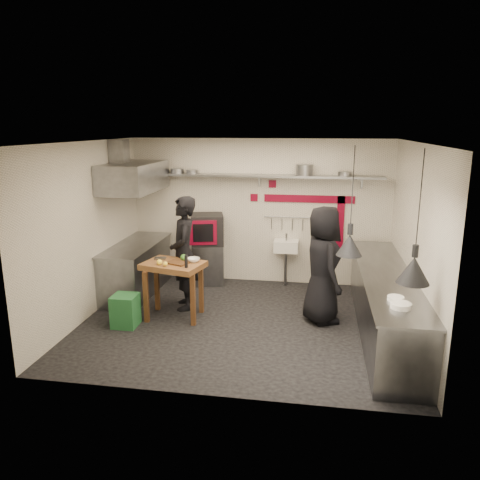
% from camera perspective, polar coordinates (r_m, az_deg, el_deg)
% --- Properties ---
extents(floor, '(5.00, 5.00, 0.00)m').
position_cam_1_polar(floor, '(7.52, 0.27, -10.01)').
color(floor, black).
rests_on(floor, ground).
extents(ceiling, '(5.00, 5.00, 0.00)m').
position_cam_1_polar(ceiling, '(6.88, 0.29, 11.85)').
color(ceiling, beige).
rests_on(ceiling, floor).
extents(wall_back, '(5.00, 0.04, 2.80)m').
position_cam_1_polar(wall_back, '(9.10, 2.36, 3.45)').
color(wall_back, silver).
rests_on(wall_back, floor).
extents(wall_front, '(5.00, 0.04, 2.80)m').
position_cam_1_polar(wall_front, '(5.08, -3.46, -4.98)').
color(wall_front, silver).
rests_on(wall_front, floor).
extents(wall_left, '(0.04, 4.20, 2.80)m').
position_cam_1_polar(wall_left, '(7.85, -18.06, 1.10)').
color(wall_left, silver).
rests_on(wall_left, floor).
extents(wall_right, '(0.04, 4.20, 2.80)m').
position_cam_1_polar(wall_right, '(7.13, 20.54, -0.35)').
color(wall_right, silver).
rests_on(wall_right, floor).
extents(red_band_horiz, '(1.70, 0.02, 0.14)m').
position_cam_1_polar(red_band_horiz, '(8.98, 8.42, 4.98)').
color(red_band_horiz, maroon).
rests_on(red_band_horiz, wall_back).
extents(red_band_vert, '(0.14, 0.02, 1.10)m').
position_cam_1_polar(red_band_vert, '(9.07, 12.10, 1.83)').
color(red_band_vert, maroon).
rests_on(red_band_vert, wall_back).
extents(red_tile_a, '(0.14, 0.02, 0.14)m').
position_cam_1_polar(red_tile_a, '(8.98, 3.98, 6.83)').
color(red_tile_a, maroon).
rests_on(red_tile_a, wall_back).
extents(red_tile_b, '(0.14, 0.02, 0.14)m').
position_cam_1_polar(red_tile_b, '(9.05, 1.73, 5.19)').
color(red_tile_b, maroon).
rests_on(red_tile_b, wall_back).
extents(back_shelf, '(4.60, 0.34, 0.04)m').
position_cam_1_polar(back_shelf, '(8.83, 2.26, 7.85)').
color(back_shelf, slate).
rests_on(back_shelf, wall_back).
extents(shelf_bracket_left, '(0.04, 0.06, 0.24)m').
position_cam_1_polar(shelf_bracket_left, '(9.40, -9.29, 7.43)').
color(shelf_bracket_left, slate).
rests_on(shelf_bracket_left, wall_back).
extents(shelf_bracket_mid, '(0.04, 0.06, 0.24)m').
position_cam_1_polar(shelf_bracket_mid, '(8.98, 2.38, 7.31)').
color(shelf_bracket_mid, slate).
rests_on(shelf_bracket_mid, wall_back).
extents(shelf_bracket_right, '(0.04, 0.06, 0.24)m').
position_cam_1_polar(shelf_bracket_right, '(8.96, 14.62, 6.86)').
color(shelf_bracket_right, slate).
rests_on(shelf_bracket_right, wall_back).
extents(pan_far_left, '(0.28, 0.28, 0.09)m').
position_cam_1_polar(pan_far_left, '(9.15, -7.66, 8.36)').
color(pan_far_left, slate).
rests_on(pan_far_left, back_shelf).
extents(pan_mid_left, '(0.26, 0.26, 0.07)m').
position_cam_1_polar(pan_mid_left, '(9.06, -5.83, 8.30)').
color(pan_mid_left, slate).
rests_on(pan_mid_left, back_shelf).
extents(stock_pot, '(0.32, 0.32, 0.20)m').
position_cam_1_polar(stock_pot, '(8.75, 7.87, 8.47)').
color(stock_pot, slate).
rests_on(stock_pot, back_shelf).
extents(pan_right, '(0.27, 0.27, 0.08)m').
position_cam_1_polar(pan_right, '(8.77, 12.66, 7.88)').
color(pan_right, slate).
rests_on(pan_right, back_shelf).
extents(oven_stand, '(0.72, 0.68, 0.80)m').
position_cam_1_polar(oven_stand, '(9.21, -3.97, -2.86)').
color(oven_stand, slate).
rests_on(oven_stand, floor).
extents(combi_oven, '(0.73, 0.70, 0.58)m').
position_cam_1_polar(combi_oven, '(9.01, -4.03, 1.31)').
color(combi_oven, black).
rests_on(combi_oven, oven_stand).
extents(oven_door, '(0.50, 0.16, 0.46)m').
position_cam_1_polar(oven_door, '(8.73, -4.52, 0.89)').
color(oven_door, maroon).
rests_on(oven_door, combi_oven).
extents(oven_glass, '(0.37, 0.11, 0.34)m').
position_cam_1_polar(oven_glass, '(8.71, -4.51, 0.86)').
color(oven_glass, black).
rests_on(oven_glass, oven_door).
extents(hand_sink, '(0.46, 0.34, 0.22)m').
position_cam_1_polar(hand_sink, '(9.01, 5.65, -0.75)').
color(hand_sink, white).
rests_on(hand_sink, wall_back).
extents(sink_tap, '(0.03, 0.03, 0.14)m').
position_cam_1_polar(sink_tap, '(8.97, 5.68, 0.37)').
color(sink_tap, slate).
rests_on(sink_tap, hand_sink).
extents(sink_drain, '(0.06, 0.06, 0.66)m').
position_cam_1_polar(sink_drain, '(9.10, 5.57, -3.49)').
color(sink_drain, slate).
rests_on(sink_drain, floor).
extents(utensil_rail, '(0.90, 0.02, 0.02)m').
position_cam_1_polar(utensil_rail, '(9.03, 5.79, 2.79)').
color(utensil_rail, slate).
rests_on(utensil_rail, wall_back).
extents(counter_right, '(0.70, 3.80, 0.90)m').
position_cam_1_polar(counter_right, '(7.35, 17.22, -7.45)').
color(counter_right, slate).
rests_on(counter_right, floor).
extents(counter_right_top, '(0.76, 3.90, 0.03)m').
position_cam_1_polar(counter_right_top, '(7.19, 17.48, -3.99)').
color(counter_right_top, slate).
rests_on(counter_right_top, counter_right).
extents(plate_stack, '(0.31, 0.31, 0.07)m').
position_cam_1_polar(plate_stack, '(5.90, 19.01, -7.56)').
color(plate_stack, white).
rests_on(plate_stack, counter_right_top).
extents(small_bowl_right, '(0.23, 0.23, 0.05)m').
position_cam_1_polar(small_bowl_right, '(6.13, 18.44, -6.77)').
color(small_bowl_right, white).
rests_on(small_bowl_right, counter_right_top).
extents(counter_left, '(0.70, 1.90, 0.90)m').
position_cam_1_polar(counter_left, '(8.87, -12.51, -3.48)').
color(counter_left, slate).
rests_on(counter_left, floor).
extents(counter_left_top, '(0.76, 2.00, 0.03)m').
position_cam_1_polar(counter_left_top, '(8.74, -12.67, -0.57)').
color(counter_left_top, slate).
rests_on(counter_left_top, counter_left).
extents(extractor_hood, '(0.78, 1.60, 0.50)m').
position_cam_1_polar(extractor_hood, '(8.51, -12.79, 7.50)').
color(extractor_hood, slate).
rests_on(extractor_hood, ceiling).
extents(hood_duct, '(0.28, 0.28, 0.50)m').
position_cam_1_polar(hood_duct, '(8.57, -14.51, 10.14)').
color(hood_duct, slate).
rests_on(hood_duct, ceiling).
extents(green_bin, '(0.38, 0.38, 0.50)m').
position_cam_1_polar(green_bin, '(7.52, -13.80, -8.36)').
color(green_bin, '#216331').
rests_on(green_bin, floor).
extents(prep_table, '(1.05, 0.84, 0.92)m').
position_cam_1_polar(prep_table, '(7.62, -8.04, -6.07)').
color(prep_table, brown).
rests_on(prep_table, floor).
extents(cutting_board, '(0.38, 0.32, 0.02)m').
position_cam_1_polar(cutting_board, '(7.42, -7.63, -2.78)').
color(cutting_board, '#53321A').
rests_on(cutting_board, prep_table).
extents(pepper_mill, '(0.07, 0.07, 0.20)m').
position_cam_1_polar(pepper_mill, '(7.17, -6.58, -2.61)').
color(pepper_mill, black).
rests_on(pepper_mill, prep_table).
extents(lemon_a, '(0.09, 0.09, 0.09)m').
position_cam_1_polar(lemon_a, '(7.40, -9.80, -2.68)').
color(lemon_a, yellow).
rests_on(lemon_a, prep_table).
extents(lemon_b, '(0.10, 0.10, 0.07)m').
position_cam_1_polar(lemon_b, '(7.30, -9.10, -2.89)').
color(lemon_b, yellow).
rests_on(lemon_b, prep_table).
extents(veg_ball, '(0.14, 0.14, 0.10)m').
position_cam_1_polar(veg_ball, '(7.57, -6.88, -2.12)').
color(veg_ball, '#468F32').
rests_on(veg_ball, prep_table).
extents(steel_tray, '(0.20, 0.15, 0.03)m').
position_cam_1_polar(steel_tray, '(7.69, -9.70, -2.23)').
color(steel_tray, slate).
rests_on(steel_tray, prep_table).
extents(bowl, '(0.26, 0.26, 0.06)m').
position_cam_1_polar(bowl, '(7.48, -5.69, -2.43)').
color(bowl, white).
rests_on(bowl, prep_table).
extents(heat_lamp_near, '(0.42, 0.42, 1.39)m').
position_cam_1_polar(heat_lamp_near, '(6.01, 13.48, 4.55)').
color(heat_lamp_near, black).
rests_on(heat_lamp_near, ceiling).
extents(heat_lamp_far, '(0.43, 0.43, 1.51)m').
position_cam_1_polar(heat_lamp_far, '(5.51, 20.92, 2.52)').
color(heat_lamp_far, black).
rests_on(heat_lamp_far, ceiling).
extents(chef_left, '(0.64, 0.80, 1.91)m').
position_cam_1_polar(chef_left, '(7.86, -6.88, -1.62)').
color(chef_left, black).
rests_on(chef_left, floor).
extents(chef_right, '(0.86, 1.05, 1.85)m').
position_cam_1_polar(chef_right, '(7.39, 10.04, -3.00)').
color(chef_right, black).
rests_on(chef_right, floor).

